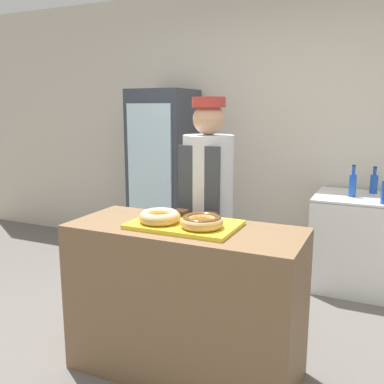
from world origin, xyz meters
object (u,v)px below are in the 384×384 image
Objects in this scene: donut_light_glaze at (160,216)px; chest_freezer at (371,243)px; donut_chocolate_glaze at (202,221)px; bottle_blue_b at (353,184)px; serving_tray at (185,225)px; bottle_blue_b_b at (374,183)px; brownie_back_right at (209,216)px; baker_person at (208,210)px; beverage_fridge at (164,176)px; brownie_back_left at (181,213)px.

donut_light_glaze is 2.15m from chest_freezer.
bottle_blue_b is (0.63, 1.74, -0.04)m from donut_chocolate_glaze.
donut_light_glaze is (-0.13, -0.05, 0.05)m from serving_tray.
donut_light_glaze is 1.00× the size of bottle_blue_b_b.
donut_chocolate_glaze is at bearing -79.71° from brownie_back_right.
donut_chocolate_glaze is 0.15× the size of baker_person.
beverage_fridge reaches higher than brownie_back_right.
brownie_back_left is 1.97m from chest_freezer.
bottle_blue_b_b is (0.16, 0.23, -0.01)m from bottle_blue_b.
chest_freezer is 0.54m from bottle_blue_b.
beverage_fridge is at bearing 125.96° from brownie_back_right.
serving_tray is at bearing -118.29° from chest_freezer.
serving_tray is 0.57m from baker_person.
brownie_back_right is at bearing -113.22° from bottle_blue_b.
donut_chocolate_glaze reaches higher than brownie_back_left.
brownie_back_left reaches higher than serving_tray.
bottle_blue_b is at bearing 61.21° from brownie_back_left.
donut_light_glaze reaches higher than chest_freezer.
donut_light_glaze reaches higher than serving_tray.
brownie_back_left is 0.08× the size of chest_freezer.
donut_chocolate_glaze is 2.15m from beverage_fridge.
bottle_blue_b is (0.88, 1.74, -0.04)m from donut_light_glaze.
bottle_blue_b is (0.75, 1.68, 0.01)m from serving_tray.
serving_tray is 1.84m from bottle_blue_b.
bottle_blue_b_b reaches higher than serving_tray.
bottle_blue_b reaches higher than donut_chocolate_glaze.
baker_person reaches higher than brownie_back_left.
brownie_back_right is (0.19, 0.00, 0.00)m from brownie_back_left.
beverage_fridge is (-1.19, 1.78, -0.09)m from donut_chocolate_glaze.
donut_chocolate_glaze is 0.29m from brownie_back_left.
brownie_back_left and brownie_back_right have the same top height.
brownie_back_right is at bearing 0.00° from brownie_back_left.
donut_chocolate_glaze is at bearing -70.18° from baker_person.
brownie_back_right is at bearing -114.78° from bottle_blue_b_b.
baker_person is 6.00× the size of bottle_blue_b.
chest_freezer is at bearing 57.26° from brownie_back_left.
brownie_back_right is at bearing 56.12° from serving_tray.
donut_light_glaze reaches higher than brownie_back_left.
bottle_blue_b is at bearing 63.04° from donut_light_glaze.
baker_person is 1.52m from beverage_fridge.
baker_person is 1.69m from bottle_blue_b_b.
bottle_blue_b is 1.15× the size of bottle_blue_b_b.
serving_tray is at bearing -80.60° from baker_person.
baker_person is at bearing 89.90° from brownie_back_left.
baker_person is (0.04, 0.61, -0.09)m from donut_light_glaze.
brownie_back_left is 1.87m from beverage_fridge.
donut_chocolate_glaze is (0.13, -0.05, 0.05)m from serving_tray.
chest_freezer is at bearing 62.22° from brownie_back_right.
brownie_back_left is at bearing 139.01° from donut_chocolate_glaze.
chest_freezer is (0.81, 1.79, -0.54)m from donut_chocolate_glaze.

